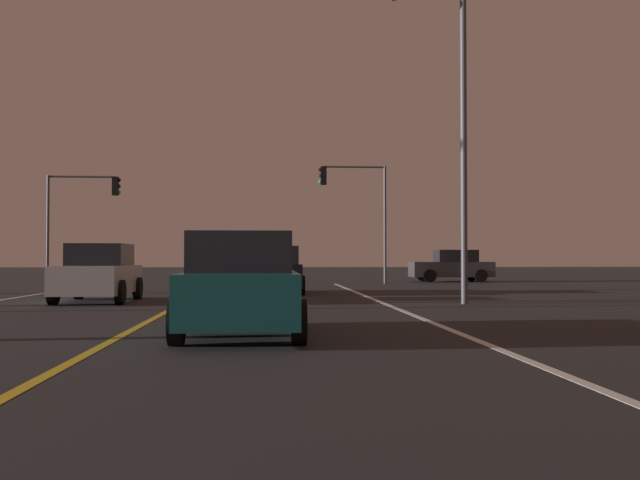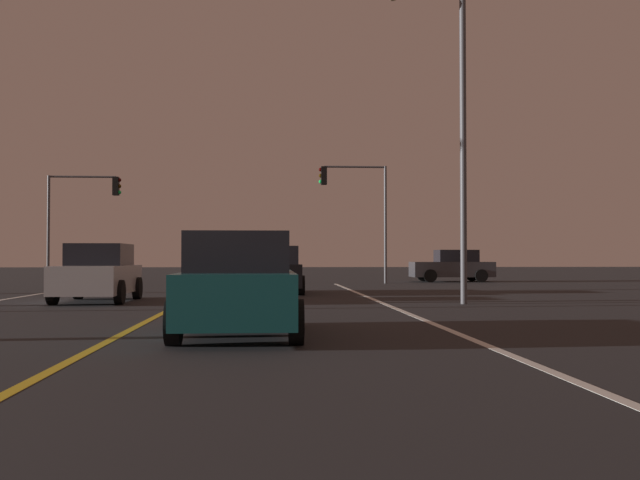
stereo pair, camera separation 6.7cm
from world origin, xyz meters
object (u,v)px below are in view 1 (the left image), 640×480
Objects in this scene: car_ahead_far at (275,271)px; street_lamp_right_far at (447,104)px; car_oncoming at (99,274)px; car_crossing_side at (452,266)px; traffic_light_near_left at (84,203)px; car_lead_same_lane at (241,286)px; traffic_light_near_right at (354,196)px.

street_lamp_right_far is (4.74, -6.33, 4.78)m from car_ahead_far.
car_ahead_far is at bearing 131.23° from car_oncoming.
traffic_light_near_left reaches higher than car_crossing_side.
traffic_light_near_right reaches higher than car_lead_same_lane.
car_lead_same_lane is 24.88m from traffic_light_near_right.
traffic_light_near_left is at bearing -49.27° from street_lamp_right_far.
car_crossing_side is 1.00× the size of car_oncoming.
traffic_light_near_right is (-5.54, -2.31, 3.52)m from car_crossing_side.
traffic_light_near_right is at bearing -0.00° from traffic_light_near_left.
car_ahead_far is at bearing -53.17° from street_lamp_right_far.
traffic_light_near_right is (9.22, 14.43, 3.52)m from car_oncoming.
car_oncoming is at bearing -10.11° from street_lamp_right_far.
traffic_light_near_left is at bearing -0.00° from traffic_light_near_right.
car_crossing_side is 0.73× the size of traffic_light_near_right.
car_oncoming is at bearing 24.87° from car_lead_same_lane.
traffic_light_near_right is at bearing 147.43° from car_oncoming.
car_crossing_side is at bearing -38.12° from car_ahead_far.
street_lamp_right_far reaches higher than traffic_light_near_left.
traffic_light_near_left reaches higher than car_oncoming.
traffic_light_near_left is 21.44m from street_lamp_right_far.
street_lamp_right_far is at bearing 79.89° from car_oncoming.
traffic_light_near_right is at bearing -11.00° from car_lead_same_lane.
car_lead_same_lane is 1.00× the size of car_ahead_far.
traffic_light_near_left reaches higher than car_ahead_far.
street_lamp_right_far reaches higher than car_ahead_far.
street_lamp_right_far is at bearing 92.56° from traffic_light_near_right.
car_crossing_side is 0.82× the size of traffic_light_near_left.
street_lamp_right_far is (13.95, -16.20, 1.65)m from traffic_light_near_left.
car_lead_same_lane is at bearing -70.57° from traffic_light_near_left.
traffic_light_near_left is (-4.01, 14.43, 3.13)m from car_oncoming.
car_crossing_side is 1.00× the size of car_ahead_far.
car_crossing_side is 15.48m from car_ahead_far.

